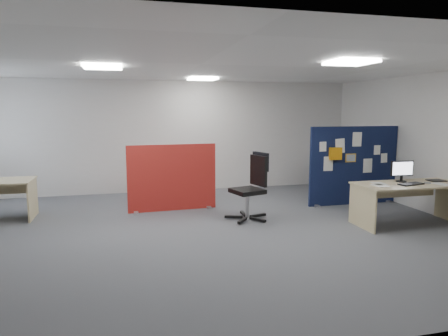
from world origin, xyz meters
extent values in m
plane|color=#57595F|center=(0.00, 0.00, 0.00)|extent=(9.00, 9.00, 0.00)
cube|color=white|center=(0.00, 0.00, 2.70)|extent=(9.00, 7.00, 0.02)
cube|color=silver|center=(0.00, 3.50, 1.35)|extent=(9.00, 0.02, 2.70)
cube|color=silver|center=(0.00, -3.50, 1.35)|extent=(9.00, 0.02, 2.70)
cube|color=silver|center=(4.50, 0.00, 1.35)|extent=(0.02, 7.00, 2.70)
cube|color=white|center=(2.00, -1.00, 2.67)|extent=(0.60, 0.60, 0.04)
cube|color=white|center=(-1.50, 0.50, 2.67)|extent=(0.60, 0.60, 0.04)
cube|color=white|center=(0.50, 2.50, 2.67)|extent=(0.60, 0.60, 0.04)
cube|color=black|center=(3.48, 1.16, 0.83)|extent=(2.01, 0.06, 1.66)
cube|color=#A7A7AD|center=(2.63, 1.16, 0.02)|extent=(0.08, 0.30, 0.04)
cube|color=#A7A7AD|center=(4.33, 1.16, 0.02)|extent=(0.08, 0.30, 0.04)
cube|color=white|center=(2.73, 1.13, 1.25)|extent=(0.15, 0.01, 0.20)
cube|color=white|center=(3.12, 1.13, 1.26)|extent=(0.21, 0.01, 0.30)
cube|color=white|center=(3.51, 1.13, 1.39)|extent=(0.21, 0.01, 0.30)
cube|color=white|center=(4.00, 1.13, 1.15)|extent=(0.15, 0.01, 0.20)
cube|color=white|center=(2.87, 1.13, 0.89)|extent=(0.21, 0.01, 0.30)
cube|color=white|center=(3.79, 1.13, 0.82)|extent=(0.21, 0.01, 0.30)
cube|color=white|center=(4.18, 1.13, 0.97)|extent=(0.15, 0.01, 0.20)
cube|color=gold|center=(3.38, 1.13, 1.00)|extent=(0.24, 0.01, 0.18)
cube|color=orange|center=(3.00, 1.08, 1.10)|extent=(0.25, 0.10, 0.25)
cube|color=#CDBC83|center=(3.58, -0.45, 0.71)|extent=(1.87, 0.83, 0.03)
cube|color=#CDBC83|center=(2.67, -0.45, 0.35)|extent=(0.03, 0.77, 0.70)
cube|color=#CDBC83|center=(3.58, -0.06, 0.55)|extent=(1.69, 0.02, 0.30)
cylinder|color=black|center=(3.53, -0.28, 0.74)|extent=(0.18, 0.18, 0.02)
cube|color=black|center=(3.53, -0.28, 0.79)|extent=(0.04, 0.03, 0.09)
cube|color=black|center=(3.53, -0.28, 0.97)|extent=(0.43, 0.05, 0.27)
cube|color=white|center=(3.53, -0.30, 0.97)|extent=(0.39, 0.02, 0.23)
cube|color=black|center=(3.52, -0.56, 0.74)|extent=(0.48, 0.27, 0.02)
cube|color=#A7A7AD|center=(3.86, -0.55, 0.74)|extent=(0.11, 0.08, 0.03)
cube|color=black|center=(4.22, -0.35, 0.74)|extent=(0.29, 0.23, 0.01)
cube|color=#AA2D16|center=(-0.31, 1.54, 0.66)|extent=(1.76, 0.14, 1.32)
cube|color=#A7A7AD|center=(-1.04, 1.54, 0.02)|extent=(0.08, 0.30, 0.04)
cube|color=#A7A7AD|center=(0.42, 1.54, 0.02)|extent=(0.08, 0.30, 0.04)
cube|color=#CDBC83|center=(-2.90, 1.59, 0.35)|extent=(0.03, 0.75, 0.70)
cube|color=black|center=(1.17, 0.59, 0.04)|extent=(0.34, 0.15, 0.04)
cube|color=black|center=(0.94, 0.76, 0.04)|extent=(0.06, 0.34, 0.04)
cube|color=black|center=(0.70, 0.60, 0.04)|extent=(0.33, 0.16, 0.04)
cube|color=black|center=(0.78, 0.32, 0.04)|extent=(0.25, 0.30, 0.04)
cube|color=black|center=(1.07, 0.31, 0.04)|extent=(0.24, 0.31, 0.04)
cylinder|color=#A7A7AD|center=(0.93, 0.52, 0.28)|extent=(0.07, 0.07, 0.47)
cube|color=black|center=(0.93, 0.52, 0.53)|extent=(0.64, 0.64, 0.08)
cube|color=black|center=(1.17, 0.59, 0.89)|extent=(0.19, 0.46, 0.56)
cube|color=black|center=(1.21, 0.60, 1.06)|extent=(0.18, 0.42, 0.33)
cube|color=white|center=(2.95, -0.50, 0.73)|extent=(0.22, 0.31, 0.00)
cube|color=white|center=(3.05, -0.34, 0.73)|extent=(0.25, 0.33, 0.00)
cube|color=white|center=(4.06, -0.64, 0.73)|extent=(0.25, 0.33, 0.00)
camera|label=1|loc=(-1.18, -6.29, 1.99)|focal=32.00mm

